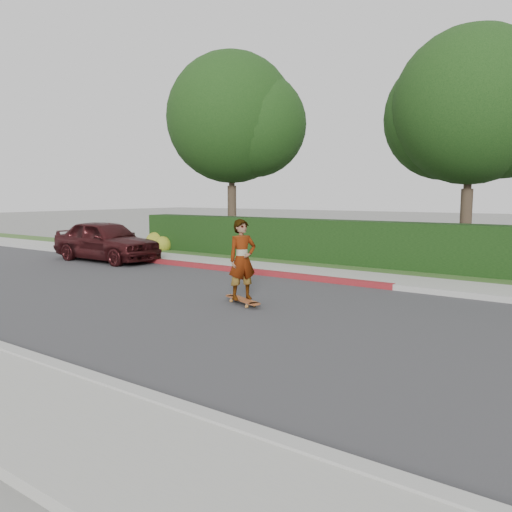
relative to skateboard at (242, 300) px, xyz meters
The scene contains 15 objects.
ground 1.23m from the skateboard, 30.34° to the right, with size 120.00×120.00×0.00m, color slate.
road 1.22m from the skateboard, 30.34° to the right, with size 60.00×8.00×0.01m, color #2D2D30.
curb_near 4.83m from the skateboard, 77.41° to the right, with size 60.00×0.20×0.15m, color #9E9E99.
sidewalk_near 5.71m from the skateboard, 79.38° to the right, with size 60.00×1.60×0.12m, color gray.
curb_far 3.64m from the skateboard, 73.18° to the left, with size 60.00×0.20×0.15m, color #9E9E99.
curb_red_section 5.26m from the skateboard, 138.57° to the left, with size 12.00×0.21×0.15m, color maroon.
sidewalk_far 4.51m from the skateboard, 76.49° to the left, with size 60.00×1.60×0.12m, color gray.
planting_strip 6.08m from the skateboard, 80.02° to the left, with size 60.00×1.60×0.10m, color #2D4C1E.
hedge 6.90m from the skateboard, 106.47° to the left, with size 15.00×1.00×1.50m, color black.
flowering_shrub 10.85m from the skateboard, 145.65° to the left, with size 1.40×1.00×0.90m.
tree_left 11.55m from the skateboard, 128.68° to the left, with size 5.99×5.21×8.00m.
tree_center 10.14m from the skateboard, 73.50° to the left, with size 5.66×4.84×7.44m.
skateboard is the anchor object (origin of this frame).
skateboarder 0.87m from the skateboard, ahead, with size 0.62×0.41×1.70m, color white.
car_maroon 8.67m from the skateboard, 160.61° to the left, with size 1.72×4.27×1.46m, color #3A1214.
Camera 1 is at (5.21, -7.72, 2.34)m, focal length 35.00 mm.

